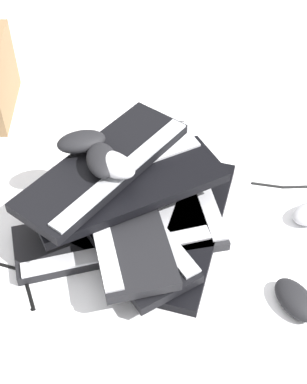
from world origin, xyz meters
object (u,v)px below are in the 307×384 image
(keyboard_1, at_px, (113,237))
(mouse_5, at_px, (128,179))
(mouse_3, at_px, (81,142))
(mouse_4, at_px, (296,300))
(keyboard_3, at_px, (177,182))
(mouse_7, at_px, (102,160))
(keyboard_7, at_px, (104,166))
(keyboard_5, at_px, (121,212))
(keyboard_6, at_px, (127,187))
(mouse_1, at_px, (149,187))
(keyboard_2, at_px, (185,225))
(keyboard_0, at_px, (131,188))
(keyboard_4, at_px, (121,223))
(mouse_0, at_px, (114,165))

(keyboard_1, relative_size, mouse_5, 4.06)
(mouse_3, height_order, mouse_4, mouse_3)
(keyboard_1, xyz_separation_m, keyboard_3, (-0.00, -0.23, 0.00))
(keyboard_1, height_order, mouse_7, mouse_7)
(keyboard_1, height_order, mouse_4, mouse_4)
(keyboard_1, height_order, keyboard_7, keyboard_7)
(keyboard_7, bearing_deg, keyboard_5, 155.62)
(keyboard_6, xyz_separation_m, keyboard_7, (0.06, 0.00, 0.03))
(keyboard_3, relative_size, mouse_1, 3.98)
(mouse_4, bearing_deg, keyboard_6, 28.50)
(keyboard_2, height_order, keyboard_6, keyboard_6)
(keyboard_6, bearing_deg, mouse_4, -173.93)
(keyboard_0, distance_m, keyboard_4, 0.14)
(mouse_1, relative_size, mouse_5, 1.00)
(keyboard_0, bearing_deg, keyboard_2, 176.79)
(keyboard_5, bearing_deg, keyboard_3, -89.95)
(keyboard_6, xyz_separation_m, mouse_3, (0.13, 0.01, 0.07))
(keyboard_5, distance_m, mouse_4, 0.41)
(mouse_3, distance_m, mouse_7, 0.08)
(keyboard_4, distance_m, mouse_5, 0.13)
(mouse_1, bearing_deg, mouse_5, -42.11)
(mouse_0, bearing_deg, mouse_1, -107.45)
(keyboard_3, distance_m, mouse_5, 0.13)
(keyboard_7, height_order, mouse_7, mouse_7)
(mouse_5, distance_m, mouse_7, 0.14)
(mouse_4, height_order, mouse_5, mouse_5)
(keyboard_5, distance_m, mouse_7, 0.12)
(keyboard_1, height_order, mouse_0, mouse_0)
(mouse_7, bearing_deg, mouse_4, -135.00)
(keyboard_0, distance_m, mouse_4, 0.47)
(keyboard_1, bearing_deg, mouse_0, -55.64)
(mouse_1, bearing_deg, keyboard_3, -156.56)
(mouse_7, bearing_deg, keyboard_5, -159.68)
(mouse_4, xyz_separation_m, mouse_7, (0.47, 0.07, 0.15))
(keyboard_1, distance_m, mouse_4, 0.42)
(keyboard_0, xyz_separation_m, keyboard_2, (-0.17, 0.01, 0.00))
(keyboard_4, relative_size, mouse_3, 4.23)
(mouse_0, bearing_deg, keyboard_4, 137.54)
(mouse_3, relative_size, mouse_5, 1.00)
(keyboard_1, relative_size, mouse_3, 4.06)
(mouse_1, relative_size, mouse_7, 1.00)
(keyboard_3, xyz_separation_m, keyboard_5, (-0.00, 0.20, 0.06))
(keyboard_3, height_order, mouse_3, mouse_3)
(keyboard_2, bearing_deg, keyboard_3, -44.00)
(keyboard_3, distance_m, keyboard_6, 0.18)
(keyboard_5, xyz_separation_m, mouse_3, (0.15, -0.04, 0.10))
(keyboard_4, bearing_deg, keyboard_5, -68.64)
(keyboard_0, relative_size, keyboard_6, 0.99)
(keyboard_7, height_order, mouse_5, keyboard_7)
(mouse_1, distance_m, mouse_7, 0.16)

